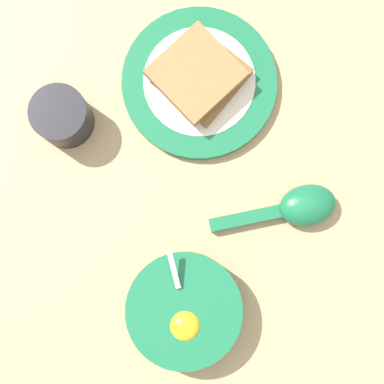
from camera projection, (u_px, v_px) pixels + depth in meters
The scene contains 6 objects.
ground_plane at pixel (172, 146), 0.77m from camera, with size 3.00×3.00×0.00m, color tan.
egg_bowl at pixel (184, 310), 0.72m from camera, with size 0.15×0.15×0.08m.
toast_plate at pixel (199, 83), 0.77m from camera, with size 0.22×0.22×0.02m.
toast_sandwich at pixel (199, 75), 0.75m from camera, with size 0.12×0.12×0.03m.
soup_spoon at pixel (298, 207), 0.74m from camera, with size 0.18×0.11×0.04m.
drinking_cup at pixel (62, 117), 0.74m from camera, with size 0.08×0.08×0.06m.
Camera 1 is at (-0.07, -0.13, 0.76)m, focal length 50.00 mm.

